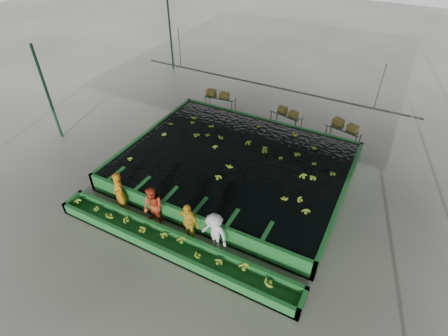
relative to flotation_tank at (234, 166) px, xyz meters
The scene contains 21 objects.
ground 1.57m from the flotation_tank, 90.00° to the right, with size 80.00×80.00×0.00m, color slate.
shed_roof 4.79m from the flotation_tank, 90.00° to the right, with size 20.00×22.00×0.04m, color gray.
shed_posts 2.54m from the flotation_tank, 90.00° to the right, with size 20.00×22.00×5.00m, color #1A482C, non-canonical shape.
flotation_tank is the anchor object (origin of this frame).
tank_water 0.40m from the flotation_tank, 90.00° to the right, with size 9.70×7.70×0.00m, color black.
sorting_trough 5.10m from the flotation_tank, 90.00° to the right, with size 10.00×1.00×0.50m, color #20702D, non-canonical shape.
cableway_rail 4.33m from the flotation_tank, 90.00° to the left, with size 0.08×0.08×14.00m, color #59605B.
rail_hanger_left 7.06m from the flotation_tank, 145.01° to the left, with size 0.04×0.04×2.00m, color #59605B.
rail_hanger_right 7.06m from the flotation_tank, 34.99° to the left, with size 0.04×0.04×2.00m, color #59605B.
worker_a 5.28m from the flotation_tank, 125.08° to the right, with size 0.68×0.45×1.86m, color orange.
worker_b 4.52m from the flotation_tank, 107.30° to the right, with size 0.86×0.67×1.77m, color #D44321.
worker_c 4.33m from the flotation_tank, 86.69° to the right, with size 1.01×0.42×1.72m, color yellow.
worker_d 4.52m from the flotation_tank, 72.58° to the right, with size 1.11×0.64×1.71m, color white.
packing_table_left 6.34m from the flotation_tank, 123.90° to the left, with size 1.85×0.74×0.84m, color #59605B, non-canonical shape.
packing_table_mid 5.23m from the flotation_tank, 82.60° to the left, with size 1.81×0.72×0.82m, color #59605B, non-canonical shape.
packing_table_right 6.41m from the flotation_tank, 53.05° to the left, with size 1.81×0.72×0.82m, color #59605B, non-canonical shape.
box_stack_left 6.37m from the flotation_tank, 125.41° to the left, with size 1.41×0.39×0.30m, color olive, non-canonical shape.
box_stack_mid 5.21m from the flotation_tank, 81.77° to the left, with size 1.25×0.35×0.27m, color olive, non-canonical shape.
box_stack_right 6.45m from the flotation_tank, 53.30° to the left, with size 1.39×0.39×0.30m, color olive, non-canonical shape.
floating_bananas 0.89m from the flotation_tank, 90.00° to the left, with size 8.18×5.58×0.11m, color #97BC2D, non-canonical shape.
trough_bananas 5.10m from the flotation_tank, 90.00° to the right, with size 8.84×0.59×0.12m, color #97BC2D, non-canonical shape.
Camera 1 is at (5.55, -10.03, 10.34)m, focal length 28.00 mm.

